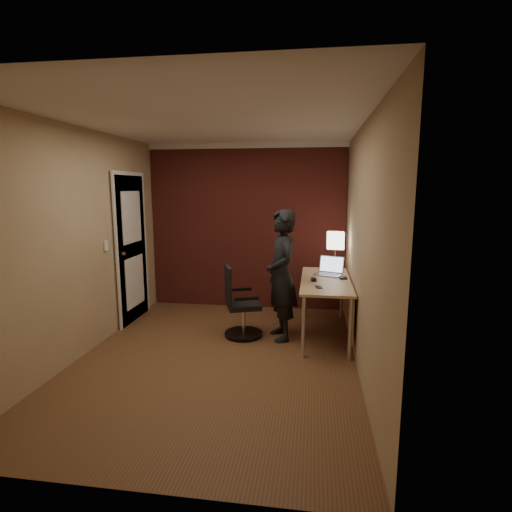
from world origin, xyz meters
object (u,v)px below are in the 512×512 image
object	(u,v)px
desk	(331,290)
desk_lamp	(335,241)
person	(281,275)
wallet	(343,278)
office_chair	(239,306)
mouse	(314,280)
laptop	(330,269)
phone	(319,287)

from	to	relation	value
desk	desk_lamp	distance (m)	0.73
desk	person	xyz separation A→B (m)	(-0.61, -0.15, 0.20)
desk	wallet	world-z (taller)	wallet
wallet	person	bearing A→B (deg)	-163.50
desk_lamp	office_chair	size ratio (longest dim) A/B	0.61
desk_lamp	mouse	distance (m)	0.77
laptop	wallet	distance (m)	0.29
office_chair	person	size ratio (longest dim) A/B	0.55
laptop	wallet	size ratio (longest dim) A/B	3.64
laptop	person	distance (m)	0.75
wallet	office_chair	size ratio (longest dim) A/B	0.12
desk_lamp	office_chair	bearing A→B (deg)	-150.99
person	office_chair	bearing A→B (deg)	-107.91
laptop	office_chair	distance (m)	1.28
phone	office_chair	world-z (taller)	office_chair
desk	person	bearing A→B (deg)	-166.18
mouse	laptop	bearing A→B (deg)	58.78
office_chair	wallet	bearing A→B (deg)	10.75
phone	office_chair	distance (m)	1.06
laptop	phone	size ratio (longest dim) A/B	3.48
desk	laptop	xyz separation A→B (m)	(-0.01, 0.31, 0.19)
office_chair	laptop	bearing A→B (deg)	23.30
desk_lamp	person	xyz separation A→B (m)	(-0.67, -0.64, -0.35)
wallet	phone	bearing A→B (deg)	-121.79
desk_lamp	wallet	world-z (taller)	desk_lamp
laptop	person	xyz separation A→B (m)	(-0.60, -0.46, 0.00)
desk_lamp	wallet	size ratio (longest dim) A/B	4.86
desk	office_chair	xyz separation A→B (m)	(-1.13, -0.17, -0.21)
desk_lamp	laptop	xyz separation A→B (m)	(-0.07, -0.18, -0.35)
phone	mouse	bearing A→B (deg)	86.53
desk	office_chair	bearing A→B (deg)	-171.50
person	phone	bearing A→B (deg)	38.92
desk	wallet	size ratio (longest dim) A/B	13.64
desk	desk_lamp	bearing A→B (deg)	83.54
phone	wallet	bearing A→B (deg)	44.32
desk_lamp	office_chair	distance (m)	1.56
person	laptop	bearing A→B (deg)	107.81
laptop	phone	xyz separation A→B (m)	(-0.15, -0.73, -0.06)
desk	wallet	bearing A→B (deg)	27.12
mouse	person	world-z (taller)	person
desk	person	world-z (taller)	person
office_chair	person	world-z (taller)	person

